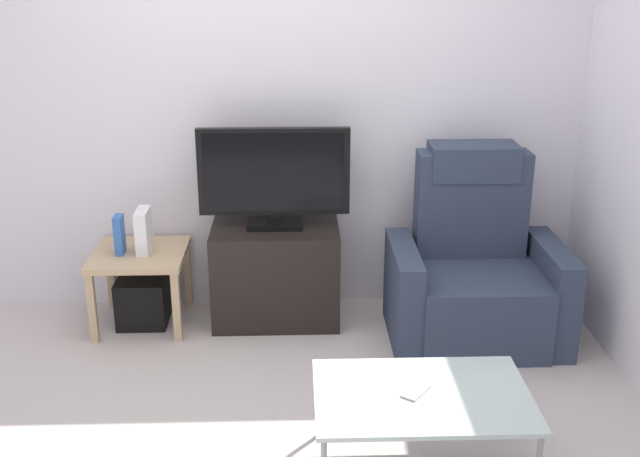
% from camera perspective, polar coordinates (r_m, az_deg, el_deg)
% --- Properties ---
extents(ground_plane, '(6.40, 6.40, 0.00)m').
position_cam_1_polar(ground_plane, '(3.99, -3.49, -12.00)').
color(ground_plane, '#BCB2AD').
extents(wall_back, '(6.40, 0.06, 2.60)m').
position_cam_1_polar(wall_back, '(4.60, -3.47, 9.69)').
color(wall_back, silver).
rests_on(wall_back, ground).
extents(tv_stand, '(0.75, 0.46, 0.59)m').
position_cam_1_polar(tv_stand, '(4.60, -3.26, -3.36)').
color(tv_stand, black).
rests_on(tv_stand, ground).
extents(television, '(0.88, 0.20, 0.59)m').
position_cam_1_polar(television, '(4.42, -3.40, 3.97)').
color(television, black).
rests_on(television, tv_stand).
extents(recliner_armchair, '(0.98, 0.78, 1.08)m').
position_cam_1_polar(recliner_armchair, '(4.49, 11.45, -3.30)').
color(recliner_armchair, '#2D384C').
rests_on(recliner_armchair, ground).
extents(side_table, '(0.54, 0.54, 0.46)m').
position_cam_1_polar(side_table, '(4.63, -13.28, -2.53)').
color(side_table, tan).
rests_on(side_table, ground).
extents(subwoofer_box, '(0.29, 0.29, 0.29)m').
position_cam_1_polar(subwoofer_box, '(4.73, -13.05, -5.24)').
color(subwoofer_box, black).
rests_on(subwoofer_box, ground).
extents(book_upright, '(0.05, 0.11, 0.23)m').
position_cam_1_polar(book_upright, '(4.57, -14.74, -0.45)').
color(book_upright, '#3366B2').
rests_on(book_upright, side_table).
extents(game_console, '(0.07, 0.20, 0.25)m').
position_cam_1_polar(game_console, '(4.56, -13.02, -0.16)').
color(game_console, white).
rests_on(game_console, side_table).
extents(coffee_table, '(0.90, 0.60, 0.38)m').
position_cam_1_polar(coffee_table, '(3.28, 7.62, -12.45)').
color(coffee_table, '#B2C6C1').
rests_on(coffee_table, ground).
extents(cell_phone, '(0.15, 0.16, 0.01)m').
position_cam_1_polar(cell_phone, '(3.28, 7.17, -11.92)').
color(cell_phone, '#B7B7BC').
rests_on(cell_phone, coffee_table).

